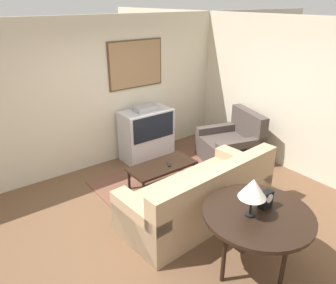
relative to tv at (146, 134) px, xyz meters
name	(u,v)px	position (x,y,z in m)	size (l,w,h in m)	color
ground_plane	(172,213)	(-0.75, -1.78, -0.51)	(12.00, 12.00, 0.00)	brown
wall_back	(101,94)	(-0.73, 0.35, 0.85)	(12.00, 0.10, 2.70)	beige
wall_right	(289,96)	(1.88, -1.78, 0.84)	(0.06, 12.00, 2.70)	beige
area_rug	(169,183)	(-0.26, -1.08, -0.50)	(2.32, 1.78, 0.01)	brown
tv	(146,134)	(0.00, 0.00, 0.00)	(1.00, 0.53, 1.08)	silver
couch	(200,197)	(-0.47, -2.09, -0.18)	(2.36, 1.12, 0.92)	tan
armchair	(231,146)	(1.24, -1.10, -0.20)	(1.22, 1.23, 0.97)	#473D38
coffee_table	(162,167)	(-0.40, -1.06, -0.15)	(1.13, 0.54, 0.39)	black
console_table	(258,217)	(-0.64, -3.21, 0.21)	(1.23, 1.23, 0.78)	black
table_lamp	(253,189)	(-0.75, -3.18, 0.61)	(0.30, 0.30, 0.45)	black
mantel_clock	(266,199)	(-0.50, -3.18, 0.38)	(0.15, 0.10, 0.20)	black
remote	(169,164)	(-0.30, -1.13, -0.11)	(0.11, 0.16, 0.02)	black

